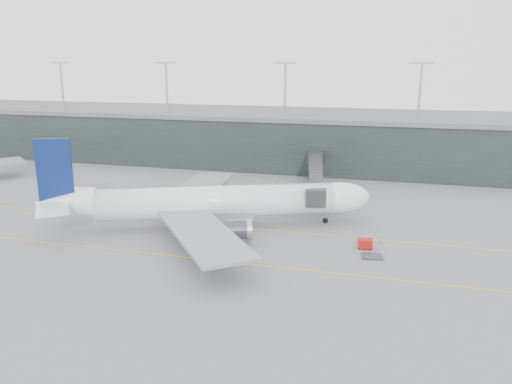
# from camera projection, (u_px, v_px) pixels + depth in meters

# --- Properties ---
(ground) EXTENTS (320.00, 320.00, 0.00)m
(ground) POSITION_uv_depth(u_px,v_px,m) (207.00, 218.00, 97.52)
(ground) COLOR slate
(ground) RESTS_ON ground
(taxiline_a) EXTENTS (160.00, 0.25, 0.02)m
(taxiline_a) POSITION_uv_depth(u_px,v_px,m) (200.00, 224.00, 93.78)
(taxiline_a) COLOR gold
(taxiline_a) RESTS_ON ground
(taxiline_b) EXTENTS (160.00, 0.25, 0.02)m
(taxiline_b) POSITION_uv_depth(u_px,v_px,m) (163.00, 255.00, 78.85)
(taxiline_b) COLOR gold
(taxiline_b) RESTS_ON ground
(taxiline_lead_main) EXTENTS (0.25, 60.00, 0.02)m
(taxiline_lead_main) POSITION_uv_depth(u_px,v_px,m) (258.00, 194.00, 114.92)
(taxiline_lead_main) COLOR gold
(taxiline_lead_main) RESTS_ON ground
(terminal) EXTENTS (240.00, 36.00, 29.00)m
(terminal) POSITION_uv_depth(u_px,v_px,m) (275.00, 137.00, 149.72)
(terminal) COLOR black
(terminal) RESTS_ON ground
(main_aircraft) EXTENTS (58.05, 53.62, 16.97)m
(main_aircraft) POSITION_uv_depth(u_px,v_px,m) (214.00, 202.00, 90.72)
(main_aircraft) COLOR white
(main_aircraft) RESTS_ON ground
(jet_bridge) EXTENTS (11.09, 48.43, 7.39)m
(jet_bridge) POSITION_uv_depth(u_px,v_px,m) (320.00, 169.00, 115.55)
(jet_bridge) COLOR #292A2E
(jet_bridge) RESTS_ON ground
(gse_cart) EXTENTS (2.49, 1.70, 1.62)m
(gse_cart) POSITION_uv_depth(u_px,v_px,m) (365.00, 243.00, 81.25)
(gse_cart) COLOR #A9130C
(gse_cart) RESTS_ON ground
(baggage_dolly) EXTENTS (3.40, 2.85, 0.31)m
(baggage_dolly) POSITION_uv_depth(u_px,v_px,m) (372.00, 256.00, 77.80)
(baggage_dolly) COLOR #353439
(baggage_dolly) RESTS_ON ground
(uld_a) EXTENTS (2.71, 2.39, 2.09)m
(uld_a) POSITION_uv_depth(u_px,v_px,m) (197.00, 197.00, 108.33)
(uld_a) COLOR #3D3D43
(uld_a) RESTS_ON ground
(uld_b) EXTENTS (2.55, 2.22, 2.01)m
(uld_b) POSITION_uv_depth(u_px,v_px,m) (217.00, 198.00, 107.27)
(uld_b) COLOR #3D3D43
(uld_b) RESTS_ON ground
(uld_c) EXTENTS (2.80, 2.54, 2.08)m
(uld_c) POSITION_uv_depth(u_px,v_px,m) (233.00, 198.00, 107.31)
(uld_c) COLOR #3D3D43
(uld_c) RESTS_ON ground
(cone_nose) EXTENTS (0.39, 0.39, 0.63)m
(cone_nose) POSITION_uv_depth(u_px,v_px,m) (381.00, 242.00, 83.43)
(cone_nose) COLOR #D35F0B
(cone_nose) RESTS_ON ground
(cone_wing_stbd) EXTENTS (0.48, 0.48, 0.76)m
(cone_wing_stbd) POSITION_uv_depth(u_px,v_px,m) (234.00, 255.00, 77.88)
(cone_wing_stbd) COLOR #F7450D
(cone_wing_stbd) RESTS_ON ground
(cone_wing_port) EXTENTS (0.46, 0.46, 0.74)m
(cone_wing_port) POSITION_uv_depth(u_px,v_px,m) (266.00, 202.00, 107.11)
(cone_wing_port) COLOR #CB580B
(cone_wing_port) RESTS_ON ground
(cone_tail) EXTENTS (0.39, 0.39, 0.61)m
(cone_tail) POSITION_uv_depth(u_px,v_px,m) (148.00, 231.00, 88.85)
(cone_tail) COLOR #E5500C
(cone_tail) RESTS_ON ground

